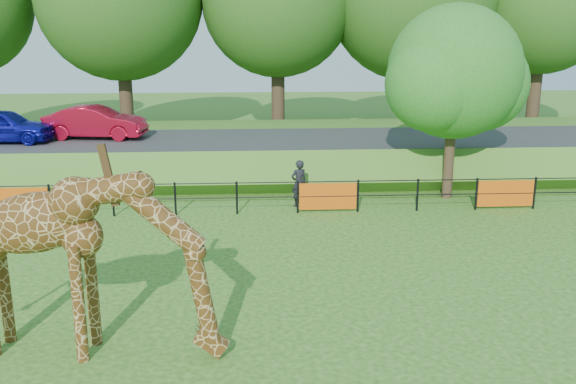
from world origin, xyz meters
name	(u,v)px	position (x,y,z in m)	size (l,w,h in m)	color
ground	(231,325)	(0.00, 0.00, 0.00)	(90.00, 90.00, 0.00)	#245515
giraffe	(91,264)	(-2.53, -0.96, 1.80)	(5.05, 0.93, 3.61)	#523011
perimeter_fence	(237,198)	(0.00, 8.00, 0.55)	(28.07, 0.10, 1.10)	black
embankment	(240,150)	(0.00, 15.50, 0.65)	(40.00, 9.00, 1.30)	#245515
road	(239,140)	(0.00, 14.00, 1.36)	(40.00, 5.00, 0.12)	#2D2D30
car_blue	(3,126)	(-9.39, 13.81, 2.10)	(1.59, 3.96, 1.35)	#1516AD
car_red	(96,122)	(-5.90, 14.50, 2.09)	(1.43, 4.10, 1.35)	#AA0C23
visitor	(299,183)	(2.10, 8.81, 0.81)	(0.59, 0.39, 1.61)	black
tree_east	(457,77)	(7.60, 9.63, 4.28)	(5.40, 4.71, 6.76)	#322516
bg_tree_line	(276,0)	(1.89, 22.00, 7.19)	(37.30, 8.80, 11.82)	#322516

